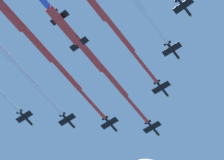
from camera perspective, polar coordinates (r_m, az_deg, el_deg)
The scene contains 2 objects.
jet_lead at distance 196.40m, azimuth -2.86°, elevation 3.21°, with size 75.52×8.94×3.82m.
jet_port_inner at distance 197.90m, azimuth -9.13°, elevation 4.58°, with size 82.25×9.05×3.82m.
Camera 1 is at (-69.00, -58.20, -27.12)m, focal length 77.22 mm.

